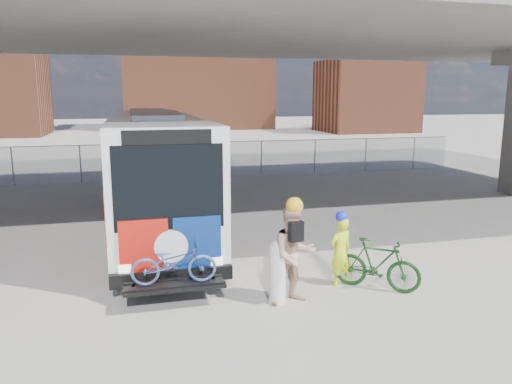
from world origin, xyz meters
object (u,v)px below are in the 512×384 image
object	(u,v)px
bus	(153,161)
cyclist_hivis	(341,250)
bike_parked	(377,264)
bollard	(277,270)
cyclist_tan	(294,254)

from	to	relation	value
bus	cyclist_hivis	distance (m)	7.44
bike_parked	cyclist_hivis	bearing A→B (deg)	94.67
bus	cyclist_hivis	size ratio (longest dim) A/B	7.58
bollard	cyclist_hivis	distance (m)	1.75
cyclist_hivis	bike_parked	size ratio (longest dim) A/B	0.90
cyclist_hivis	cyclist_tan	distance (m)	1.49
cyclist_tan	bike_parked	size ratio (longest dim) A/B	1.17
bike_parked	cyclist_tan	bearing A→B (deg)	134.74
cyclist_hivis	bike_parked	distance (m)	0.84
bike_parked	bollard	bearing A→B (deg)	132.20
bollard	bike_parked	distance (m)	2.32
cyclist_hivis	cyclist_tan	world-z (taller)	cyclist_tan
cyclist_hivis	cyclist_tan	bearing A→B (deg)	9.54
cyclist_hivis	bike_parked	world-z (taller)	cyclist_hivis
bus	bike_parked	bearing A→B (deg)	-57.27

